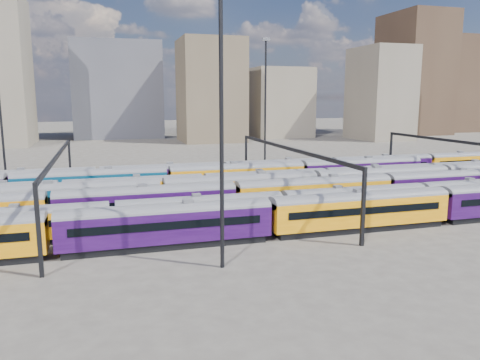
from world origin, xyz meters
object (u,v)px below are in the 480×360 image
object	(u,v)px
rake_0	(167,220)
rake_2	(147,200)
mast_2	(221,107)
rake_1	(113,215)

from	to	relation	value
rake_0	rake_2	bearing A→B (deg)	95.77
mast_2	rake_0	bearing A→B (deg)	119.13
rake_1	rake_2	world-z (taller)	rake_2
rake_2	mast_2	bearing A→B (deg)	-73.88
rake_1	mast_2	size ratio (longest dim) A/B	4.48
rake_1	rake_2	bearing A→B (deg)	50.70
rake_2	mast_2	world-z (taller)	mast_2
rake_0	rake_2	xyz separation A→B (m)	(-1.01, 10.00, 0.01)
mast_2	rake_1	bearing A→B (deg)	126.88
rake_0	mast_2	world-z (taller)	mast_2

